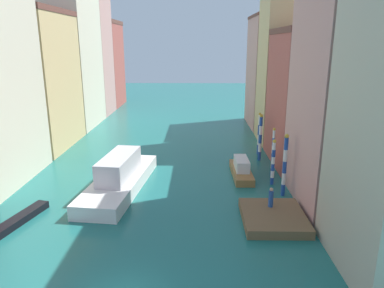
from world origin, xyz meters
The scene contains 18 objects.
ground_plane centered at (0.00, 24.50, 0.00)m, with size 154.00×154.00×0.00m, color #1E6B66.
building_left_2 centered at (-14.78, 27.83, 8.09)m, with size 6.20×11.79×16.15m.
building_left_3 centered at (-14.78, 39.64, 10.17)m, with size 6.20×11.58×20.32m.
building_left_4 centered at (-14.78, 49.35, 10.09)m, with size 6.20×8.00×20.16m.
building_left_5 centered at (-14.78, 58.30, 8.30)m, with size 6.20×10.00×16.57m.
building_right_1 centered at (14.78, 12.20, 10.51)m, with size 6.20×9.73×20.99m.
building_right_2 centered at (14.78, 21.95, 6.89)m, with size 6.20×9.93×13.76m.
building_right_3 centered at (14.78, 30.91, 10.34)m, with size 6.20×7.34×20.65m.
building_right_4 centered at (14.78, 40.18, 8.13)m, with size 6.20×10.55×16.25m.
waterfront_dock centered at (9.25, 8.46, 0.32)m, with size 4.39×5.21×0.64m.
person_on_dock centered at (9.24, 9.54, 1.33)m, with size 0.36×0.36×1.49m.
mooring_pole_0 centered at (10.97, 13.07, 2.71)m, with size 0.36×0.36×5.30m.
mooring_pole_1 centered at (10.56, 15.54, 2.15)m, with size 0.34×0.34×4.20m.
mooring_pole_2 centered at (10.97, 17.76, 2.40)m, with size 0.28×0.28×4.72m.
mooring_pole_3 centered at (10.56, 22.54, 2.61)m, with size 0.37×0.37×5.10m.
mooring_pole_4 centered at (10.77, 24.74, 2.47)m, with size 0.31×0.31×4.84m.
vaporetto_white centered at (-2.91, 14.26, 1.09)m, with size 4.99×12.96×3.08m.
motorboat_0 centered at (8.04, 17.73, 0.65)m, with size 1.78×6.08×1.73m.
Camera 1 is at (3.82, -15.02, 12.28)m, focal length 33.81 mm.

